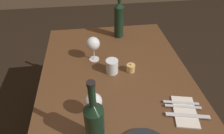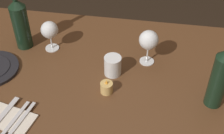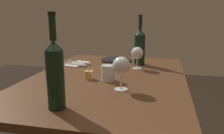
% 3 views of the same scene
% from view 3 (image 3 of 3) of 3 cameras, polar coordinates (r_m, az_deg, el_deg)
% --- Properties ---
extents(dining_table, '(1.30, 0.90, 0.74)m').
position_cam_3_polar(dining_table, '(1.41, -1.04, -5.97)').
color(dining_table, '#56351E').
rests_on(dining_table, ground).
extents(wine_glass_left, '(0.09, 0.09, 0.17)m').
position_cam_3_polar(wine_glass_left, '(1.13, 2.28, 0.19)').
color(wine_glass_left, white).
rests_on(wine_glass_left, dining_table).
extents(wine_glass_right, '(0.08, 0.08, 0.15)m').
position_cam_3_polar(wine_glass_right, '(1.57, 6.22, 3.30)').
color(wine_glass_right, white).
rests_on(wine_glass_right, dining_table).
extents(wine_bottle, '(0.07, 0.07, 0.38)m').
position_cam_3_polar(wine_bottle, '(0.93, -13.78, -1.47)').
color(wine_bottle, black).
rests_on(wine_bottle, dining_table).
extents(wine_bottle_second, '(0.08, 0.08, 0.36)m').
position_cam_3_polar(wine_bottle_second, '(1.70, 6.82, 5.08)').
color(wine_bottle_second, black).
rests_on(wine_bottle_second, dining_table).
extents(water_tumbler, '(0.07, 0.07, 0.09)m').
position_cam_3_polar(water_tumbler, '(1.30, -0.99, -1.67)').
color(water_tumbler, white).
rests_on(water_tumbler, dining_table).
extents(votive_candle, '(0.05, 0.05, 0.07)m').
position_cam_3_polar(votive_candle, '(1.34, -5.72, -1.98)').
color(votive_candle, '#DBB266').
rests_on(votive_candle, dining_table).
extents(dinner_plate, '(0.24, 0.24, 0.02)m').
position_cam_3_polar(dinner_plate, '(1.83, 0.99, 1.74)').
color(dinner_plate, black).
rests_on(dinner_plate, dining_table).
extents(folded_napkin, '(0.21, 0.15, 0.01)m').
position_cam_3_polar(folded_napkin, '(1.73, -8.54, 0.75)').
color(folded_napkin, silver).
rests_on(folded_napkin, dining_table).
extents(fork_inner, '(0.05, 0.18, 0.00)m').
position_cam_3_polar(fork_inner, '(1.70, -8.85, 0.78)').
color(fork_inner, silver).
rests_on(fork_inner, folded_napkin).
extents(fork_outer, '(0.05, 0.18, 0.00)m').
position_cam_3_polar(fork_outer, '(1.68, -9.16, 0.60)').
color(fork_outer, silver).
rests_on(fork_outer, folded_napkin).
extents(table_knife, '(0.07, 0.21, 0.00)m').
position_cam_3_polar(table_knife, '(1.75, -8.19, 1.16)').
color(table_knife, silver).
rests_on(table_knife, folded_napkin).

